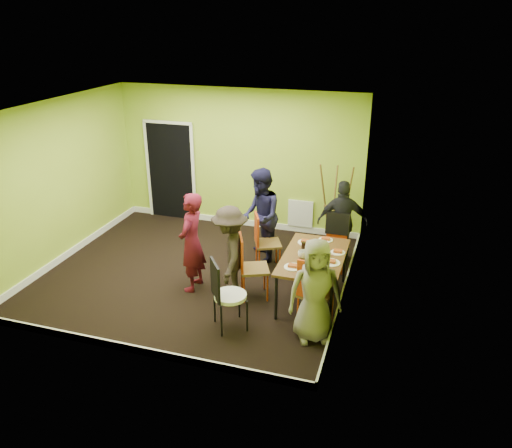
{
  "coord_description": "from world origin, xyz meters",
  "views": [
    {
      "loc": [
        3.18,
        -6.86,
        4.1
      ],
      "look_at": [
        1.06,
        0.0,
        1.05
      ],
      "focal_mm": 35.0,
      "sensor_mm": 36.0,
      "label": 1
    }
  ],
  "objects_px": {
    "person_front_end": "(315,291)",
    "orange_bottle": "(316,249)",
    "blue_bottle": "(327,264)",
    "person_standing": "(192,242)",
    "chair_front_end": "(314,289)",
    "person_left_far": "(261,216)",
    "person_back_end": "(342,222)",
    "dining_table": "(314,259)",
    "easel": "(335,205)",
    "chair_left_far": "(263,239)",
    "thermos": "(317,250)",
    "chair_bentwood": "(225,292)",
    "person_left_near": "(230,253)",
    "chair_back_end": "(337,229)",
    "chair_left_near": "(249,263)"
  },
  "relations": [
    {
      "from": "chair_front_end",
      "to": "chair_bentwood",
      "type": "distance_m",
      "value": 1.22
    },
    {
      "from": "chair_front_end",
      "to": "chair_bentwood",
      "type": "bearing_deg",
      "value": -150.19
    },
    {
      "from": "easel",
      "to": "person_left_near",
      "type": "relative_size",
      "value": 1.07
    },
    {
      "from": "chair_back_end",
      "to": "person_left_near",
      "type": "distance_m",
      "value": 2.06
    },
    {
      "from": "chair_left_near",
      "to": "chair_bentwood",
      "type": "xyz_separation_m",
      "value": [
        -0.05,
        -0.9,
        0.0
      ]
    },
    {
      "from": "blue_bottle",
      "to": "person_back_end",
      "type": "relative_size",
      "value": 0.14
    },
    {
      "from": "chair_left_far",
      "to": "person_left_near",
      "type": "height_order",
      "value": "person_left_near"
    },
    {
      "from": "blue_bottle",
      "to": "person_left_near",
      "type": "height_order",
      "value": "person_left_near"
    },
    {
      "from": "chair_front_end",
      "to": "person_left_near",
      "type": "distance_m",
      "value": 1.46
    },
    {
      "from": "thermos",
      "to": "person_front_end",
      "type": "height_order",
      "value": "person_front_end"
    },
    {
      "from": "chair_left_far",
      "to": "person_front_end",
      "type": "height_order",
      "value": "person_front_end"
    },
    {
      "from": "chair_bentwood",
      "to": "chair_left_far",
      "type": "bearing_deg",
      "value": 143.83
    },
    {
      "from": "person_standing",
      "to": "thermos",
      "type": "bearing_deg",
      "value": 95.3
    },
    {
      "from": "dining_table",
      "to": "person_left_near",
      "type": "xyz_separation_m",
      "value": [
        -1.24,
        -0.25,
        0.05
      ]
    },
    {
      "from": "chair_front_end",
      "to": "person_standing",
      "type": "distance_m",
      "value": 2.1
    },
    {
      "from": "chair_left_far",
      "to": "chair_left_near",
      "type": "distance_m",
      "value": 0.95
    },
    {
      "from": "person_left_far",
      "to": "person_back_end",
      "type": "distance_m",
      "value": 1.43
    },
    {
      "from": "dining_table",
      "to": "thermos",
      "type": "height_order",
      "value": "thermos"
    },
    {
      "from": "blue_bottle",
      "to": "chair_bentwood",
      "type": "bearing_deg",
      "value": -151.28
    },
    {
      "from": "chair_left_far",
      "to": "person_front_end",
      "type": "distance_m",
      "value": 2.11
    },
    {
      "from": "chair_left_far",
      "to": "thermos",
      "type": "xyz_separation_m",
      "value": [
        1.06,
        -0.77,
        0.3
      ]
    },
    {
      "from": "chair_bentwood",
      "to": "person_left_far",
      "type": "bearing_deg",
      "value": 147.5
    },
    {
      "from": "chair_left_near",
      "to": "person_front_end",
      "type": "xyz_separation_m",
      "value": [
        1.17,
        -0.77,
        0.16
      ]
    },
    {
      "from": "chair_bentwood",
      "to": "person_left_near",
      "type": "distance_m",
      "value": 0.89
    },
    {
      "from": "blue_bottle",
      "to": "person_back_end",
      "type": "height_order",
      "value": "person_back_end"
    },
    {
      "from": "dining_table",
      "to": "chair_front_end",
      "type": "height_order",
      "value": "chair_front_end"
    },
    {
      "from": "chair_back_end",
      "to": "orange_bottle",
      "type": "height_order",
      "value": "chair_back_end"
    },
    {
      "from": "thermos",
      "to": "orange_bottle",
      "type": "height_order",
      "value": "thermos"
    },
    {
      "from": "blue_bottle",
      "to": "person_standing",
      "type": "relative_size",
      "value": 0.13
    },
    {
      "from": "chair_front_end",
      "to": "person_front_end",
      "type": "relative_size",
      "value": 0.72
    },
    {
      "from": "chair_left_far",
      "to": "orange_bottle",
      "type": "xyz_separation_m",
      "value": [
        1.01,
        -0.6,
        0.22
      ]
    },
    {
      "from": "chair_left_far",
      "to": "person_standing",
      "type": "bearing_deg",
      "value": -67.22
    },
    {
      "from": "chair_front_end",
      "to": "blue_bottle",
      "type": "height_order",
      "value": "chair_front_end"
    },
    {
      "from": "chair_left_far",
      "to": "person_back_end",
      "type": "height_order",
      "value": "person_back_end"
    },
    {
      "from": "chair_left_far",
      "to": "person_front_end",
      "type": "xyz_separation_m",
      "value": [
        1.22,
        -1.72,
        0.17
      ]
    },
    {
      "from": "dining_table",
      "to": "chair_bentwood",
      "type": "distance_m",
      "value": 1.49
    },
    {
      "from": "thermos",
      "to": "blue_bottle",
      "type": "distance_m",
      "value": 0.43
    },
    {
      "from": "person_front_end",
      "to": "orange_bottle",
      "type": "bearing_deg",
      "value": 79.03
    },
    {
      "from": "dining_table",
      "to": "chair_front_end",
      "type": "distance_m",
      "value": 0.72
    },
    {
      "from": "person_left_far",
      "to": "chair_back_end",
      "type": "bearing_deg",
      "value": 76.24
    },
    {
      "from": "chair_front_end",
      "to": "person_front_end",
      "type": "height_order",
      "value": "person_front_end"
    },
    {
      "from": "chair_left_near",
      "to": "blue_bottle",
      "type": "bearing_deg",
      "value": 56.83
    },
    {
      "from": "person_standing",
      "to": "person_left_far",
      "type": "height_order",
      "value": "person_left_far"
    },
    {
      "from": "chair_back_end",
      "to": "person_front_end",
      "type": "relative_size",
      "value": 0.66
    },
    {
      "from": "person_left_near",
      "to": "dining_table",
      "type": "bearing_deg",
      "value": 84.99
    },
    {
      "from": "person_left_far",
      "to": "dining_table",
      "type": "bearing_deg",
      "value": 24.9
    },
    {
      "from": "easel",
      "to": "orange_bottle",
      "type": "distance_m",
      "value": 1.97
    },
    {
      "from": "easel",
      "to": "person_back_end",
      "type": "distance_m",
      "value": 0.72
    },
    {
      "from": "blue_bottle",
      "to": "easel",
      "type": "bearing_deg",
      "value": 96.21
    },
    {
      "from": "dining_table",
      "to": "chair_back_end",
      "type": "xyz_separation_m",
      "value": [
        0.16,
        1.25,
        -0.01
      ]
    }
  ]
}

